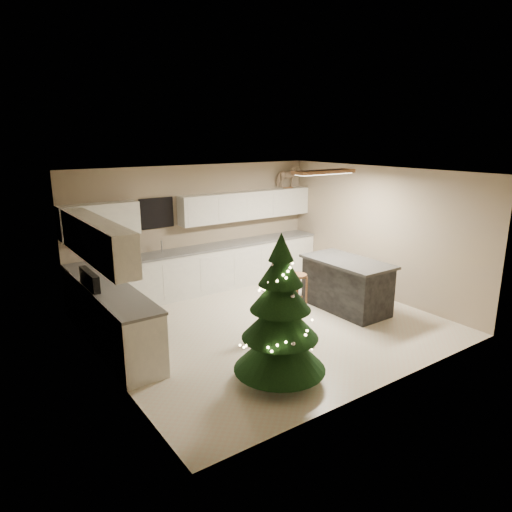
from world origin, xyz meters
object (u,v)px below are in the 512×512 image
Objects in this scene: island at (346,285)px; christmas_tree at (280,323)px; bar_stool at (297,283)px; toddler at (267,309)px; rocking_horse at (288,177)px.

christmas_tree is at bearing -152.75° from island.
island is 2.53× the size of bar_stool.
rocking_horse reaches higher than toddler.
island is 2.93× the size of rocking_horse.
rocking_horse reaches higher than bar_stool.
rocking_horse is (0.65, 2.57, 1.78)m from island.
christmas_tree reaches higher than island.
rocking_horse is at bearing 50.16° from christmas_tree.
christmas_tree is at bearing -121.86° from toddler.
bar_stool is at bearing 26.68° from toddler.
bar_stool is 1.32m from toddler.
island is at bearing -36.35° from bar_stool.
rocking_horse is at bearing 75.87° from island.
island is 1.91× the size of toddler.
christmas_tree is 1.51m from toddler.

